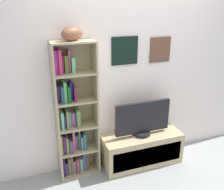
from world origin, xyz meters
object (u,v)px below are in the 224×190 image
at_px(bookshelf, 73,119).
at_px(football, 72,33).
at_px(tv_stand, 141,149).
at_px(television, 143,119).

height_order(bookshelf, football, football).
relative_size(tv_stand, television, 1.43).
distance_m(football, television, 1.39).
relative_size(bookshelf, television, 2.26).
bearing_deg(football, television, -5.44).
height_order(bookshelf, television, bookshelf).
height_order(bookshelf, tv_stand, bookshelf).
distance_m(tv_stand, television, 0.44).
bearing_deg(bookshelf, tv_stand, -7.08).
xyz_separation_m(bookshelf, football, (0.04, -0.03, 1.00)).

